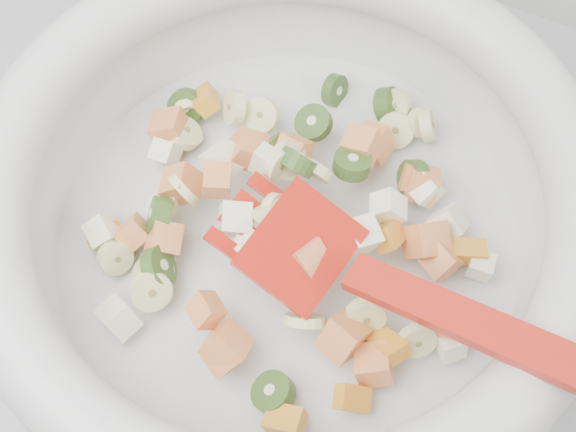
% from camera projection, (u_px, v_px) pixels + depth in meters
% --- Properties ---
extents(mixing_bowl, '(0.49, 0.42, 0.15)m').
position_uv_depth(mixing_bowl, '(289.00, 206.00, 0.53)').
color(mixing_bowl, silver).
rests_on(mixing_bowl, counter).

